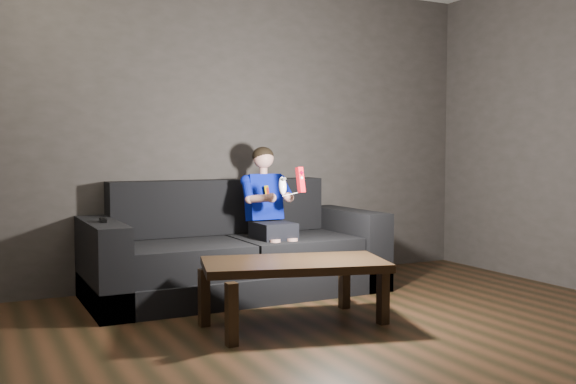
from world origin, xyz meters
TOP-DOWN VIEW (x-y plane):
  - floor at (0.00, 0.00)m, footprint 5.00×5.00m
  - back_wall at (0.00, 2.50)m, footprint 5.00×0.04m
  - sofa at (-0.10, 2.01)m, footprint 2.37×1.02m
  - child at (0.17, 1.94)m, footprint 0.43×0.52m
  - wii_remote_red at (0.25, 1.53)m, footprint 0.06×0.08m
  - nunchuk_white at (0.10, 1.54)m, footprint 0.07×0.10m
  - wii_remote_black at (-1.17, 1.93)m, footprint 0.04×0.15m
  - coffee_table at (-0.12, 0.93)m, footprint 1.32×0.90m

SIDE VIEW (x-z plane):
  - floor at x=0.00m, z-range 0.00..0.00m
  - sofa at x=-0.10m, z-range -0.16..0.76m
  - coffee_table at x=-0.12m, z-range 0.16..0.60m
  - wii_remote_black at x=-1.17m, z-range 0.65..0.68m
  - child at x=0.17m, z-range 0.21..1.26m
  - nunchuk_white at x=0.10m, z-range 0.82..0.97m
  - wii_remote_red at x=0.25m, z-range 0.84..1.04m
  - back_wall at x=0.00m, z-range 0.00..2.70m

